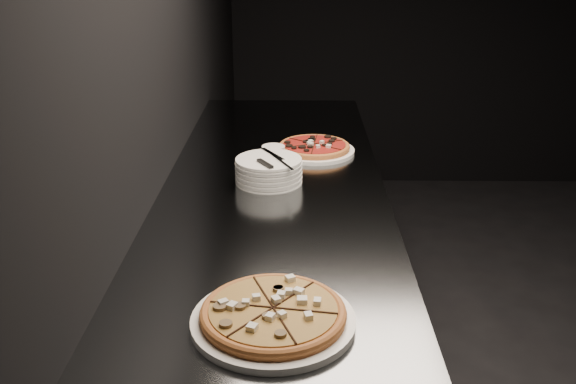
{
  "coord_description": "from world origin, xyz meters",
  "views": [
    {
      "loc": [
        -2.05,
        -1.95,
        1.7
      ],
      "look_at": [
        -2.08,
        -0.09,
        0.95
      ],
      "focal_mm": 40.0,
      "sensor_mm": 36.0,
      "label": 1
    }
  ],
  "objects_px": {
    "pizza_mushroom": "(273,315)",
    "cutlery": "(271,160)",
    "ramekin": "(273,155)",
    "pizza_tomato": "(314,148)",
    "plate_stack": "(269,171)",
    "counter": "(274,310)"
  },
  "relations": [
    {
      "from": "ramekin",
      "to": "pizza_tomato",
      "type": "bearing_deg",
      "value": 44.15
    },
    {
      "from": "pizza_mushroom",
      "to": "cutlery",
      "type": "xyz_separation_m",
      "value": [
        -0.04,
        0.83,
        0.06
      ]
    },
    {
      "from": "cutlery",
      "to": "ramekin",
      "type": "xyz_separation_m",
      "value": [
        0.0,
        0.19,
        -0.05
      ]
    },
    {
      "from": "pizza_mushroom",
      "to": "plate_stack",
      "type": "relative_size",
      "value": 1.63
    },
    {
      "from": "counter",
      "to": "pizza_mushroom",
      "type": "height_order",
      "value": "pizza_mushroom"
    },
    {
      "from": "pizza_mushroom",
      "to": "plate_stack",
      "type": "xyz_separation_m",
      "value": [
        -0.05,
        0.85,
        0.02
      ]
    },
    {
      "from": "counter",
      "to": "plate_stack",
      "type": "bearing_deg",
      "value": 103.7
    },
    {
      "from": "pizza_mushroom",
      "to": "plate_stack",
      "type": "bearing_deg",
      "value": 93.11
    },
    {
      "from": "pizza_mushroom",
      "to": "pizza_tomato",
      "type": "bearing_deg",
      "value": 84.39
    },
    {
      "from": "plate_stack",
      "to": "cutlery",
      "type": "distance_m",
      "value": 0.05
    },
    {
      "from": "pizza_tomato",
      "to": "cutlery",
      "type": "height_order",
      "value": "cutlery"
    },
    {
      "from": "cutlery",
      "to": "counter",
      "type": "bearing_deg",
      "value": -112.2
    },
    {
      "from": "counter",
      "to": "pizza_tomato",
      "type": "distance_m",
      "value": 0.63
    },
    {
      "from": "counter",
      "to": "pizza_tomato",
      "type": "bearing_deg",
      "value": 69.71
    },
    {
      "from": "counter",
      "to": "ramekin",
      "type": "height_order",
      "value": "ramekin"
    },
    {
      "from": "pizza_tomato",
      "to": "plate_stack",
      "type": "distance_m",
      "value": 0.36
    },
    {
      "from": "pizza_tomato",
      "to": "plate_stack",
      "type": "bearing_deg",
      "value": -116.94
    },
    {
      "from": "counter",
      "to": "plate_stack",
      "type": "xyz_separation_m",
      "value": [
        -0.02,
        0.07,
        0.5
      ]
    },
    {
      "from": "counter",
      "to": "pizza_tomato",
      "type": "height_order",
      "value": "pizza_tomato"
    },
    {
      "from": "plate_stack",
      "to": "ramekin",
      "type": "height_order",
      "value": "plate_stack"
    },
    {
      "from": "pizza_tomato",
      "to": "plate_stack",
      "type": "xyz_separation_m",
      "value": [
        -0.16,
        -0.32,
        0.02
      ]
    },
    {
      "from": "counter",
      "to": "ramekin",
      "type": "distance_m",
      "value": 0.55
    }
  ]
}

